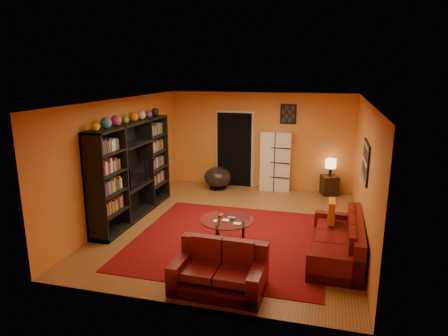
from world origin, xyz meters
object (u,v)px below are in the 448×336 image
(storage_cabinet, at_px, (275,161))
(side_table, at_px, (329,185))
(sofa, at_px, (341,242))
(table_lamp, at_px, (331,164))
(tv, at_px, (135,174))
(coffee_table, at_px, (227,222))
(bowl_chair, at_px, (218,177))
(entertainment_unit, at_px, (133,170))
(loveseat, at_px, (220,270))

(storage_cabinet, relative_size, side_table, 3.19)
(sofa, height_order, table_lamp, table_lamp)
(storage_cabinet, xyz_separation_m, side_table, (1.44, -0.05, -0.55))
(tv, bearing_deg, table_lamp, -56.55)
(coffee_table, bearing_deg, storage_cabinet, 84.21)
(storage_cabinet, relative_size, bowl_chair, 2.14)
(sofa, relative_size, side_table, 4.23)
(storage_cabinet, distance_m, bowl_chair, 1.62)
(storage_cabinet, height_order, table_lamp, storage_cabinet)
(entertainment_unit, bearing_deg, tv, 22.13)
(loveseat, bearing_deg, tv, 48.25)
(tv, distance_m, loveseat, 3.63)
(entertainment_unit, xyz_separation_m, table_lamp, (4.18, 2.75, -0.23))
(entertainment_unit, bearing_deg, coffee_table, -21.67)
(coffee_table, distance_m, side_table, 4.12)
(entertainment_unit, height_order, tv, entertainment_unit)
(bowl_chair, distance_m, table_lamp, 3.01)
(sofa, relative_size, storage_cabinet, 1.33)
(loveseat, bearing_deg, storage_cabinet, 0.43)
(bowl_chair, bearing_deg, tv, -115.25)
(sofa, xyz_separation_m, coffee_table, (-2.05, -0.02, 0.17))
(bowl_chair, bearing_deg, coffee_table, -71.58)
(tv, relative_size, storage_cabinet, 0.54)
(sofa, relative_size, bowl_chair, 2.84)
(bowl_chair, distance_m, side_table, 2.97)
(sofa, height_order, side_table, sofa)
(bowl_chair, xyz_separation_m, table_lamp, (2.96, 0.25, 0.49))
(tv, relative_size, loveseat, 0.62)
(tv, bearing_deg, storage_cabinet, -44.10)
(sofa, xyz_separation_m, loveseat, (-1.76, -1.50, 0.00))
(coffee_table, xyz_separation_m, side_table, (1.82, 3.69, -0.21))
(entertainment_unit, bearing_deg, table_lamp, 33.32)
(bowl_chair, bearing_deg, sofa, -46.99)
(tv, xyz_separation_m, bowl_chair, (1.17, 2.48, -0.64))
(bowl_chair, bearing_deg, storage_cabinet, 11.13)
(sofa, distance_m, side_table, 3.68)
(loveseat, bearing_deg, entertainment_unit, 49.04)
(tv, height_order, coffee_table, tv)
(tv, distance_m, table_lamp, 4.96)
(loveseat, bearing_deg, sofa, -48.06)
(side_table, bearing_deg, bowl_chair, -175.18)
(entertainment_unit, relative_size, tv, 3.51)
(sofa, relative_size, table_lamp, 4.70)
(storage_cabinet, bearing_deg, loveseat, -95.99)
(coffee_table, bearing_deg, side_table, 63.77)
(loveseat, bearing_deg, coffee_table, 12.29)
(tv, xyz_separation_m, coffee_table, (2.32, -0.96, -0.51))
(entertainment_unit, distance_m, side_table, 5.07)
(coffee_table, relative_size, table_lamp, 2.21)
(tv, distance_m, sofa, 4.51)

